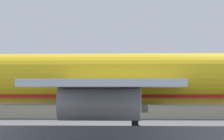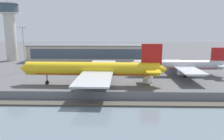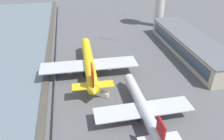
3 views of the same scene
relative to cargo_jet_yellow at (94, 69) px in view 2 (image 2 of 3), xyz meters
The scene contains 10 objects.
ground_plane 10.86m from the cargo_jet_yellow, ahead, with size 500.00×500.00×0.00m, color #565659.
shoreline_seawall 23.80m from the cargo_jet_yellow, 66.82° to the right, with size 320.00×3.00×0.50m.
perimeter_fence 19.63m from the cargo_jet_yellow, 61.49° to the right, with size 280.00×0.10×2.45m.
cargo_jet_yellow is the anchor object (origin of this frame).
passenger_jet_silver 38.87m from the cargo_jet_yellow, 24.34° to the left, with size 43.06×36.65×12.64m.
baggage_tug 15.62m from the cargo_jet_yellow, 111.81° to the right, with size 1.61×3.21×1.80m.
ops_van 21.01m from the cargo_jet_yellow, ahead, with size 4.53×5.52×2.48m.
control_tower 85.92m from the cargo_jet_yellow, 134.73° to the left, with size 13.34×13.34×38.18m.
terminal_building 61.11m from the cargo_jet_yellow, 99.88° to the left, with size 73.28×18.61×10.36m.
apron_light_mast_apron_west 43.26m from the cargo_jet_yellow, 146.50° to the left, with size 3.20×0.40×21.33m.
Camera 2 is at (-0.82, -77.47, 20.94)m, focal length 35.00 mm.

